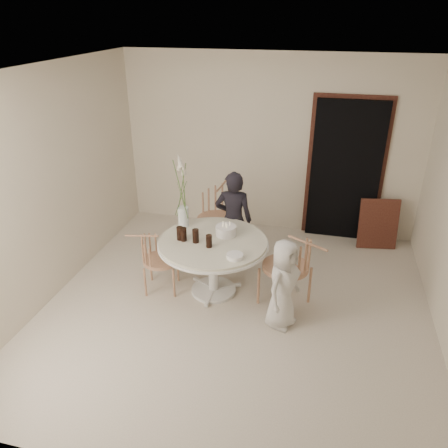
% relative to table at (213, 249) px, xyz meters
% --- Properties ---
extents(ground, '(4.50, 4.50, 0.00)m').
position_rel_table_xyz_m(ground, '(0.35, -0.25, -0.62)').
color(ground, beige).
rests_on(ground, ground).
extents(room_shell, '(4.50, 4.50, 4.50)m').
position_rel_table_xyz_m(room_shell, '(0.35, -0.25, 1.00)').
color(room_shell, silver).
rests_on(room_shell, ground).
extents(doorway, '(1.00, 0.10, 2.10)m').
position_rel_table_xyz_m(doorway, '(1.50, 1.94, 0.43)').
color(doorway, black).
rests_on(doorway, ground).
extents(door_trim, '(1.12, 0.03, 2.22)m').
position_rel_table_xyz_m(door_trim, '(1.50, 1.98, 0.49)').
color(door_trim, brown).
rests_on(door_trim, ground).
extents(table, '(1.33, 1.33, 0.73)m').
position_rel_table_xyz_m(table, '(0.00, 0.00, 0.00)').
color(table, white).
rests_on(table, ground).
extents(picture_frame, '(0.58, 0.26, 0.75)m').
position_rel_table_xyz_m(picture_frame, '(2.05, 1.70, -0.24)').
color(picture_frame, brown).
rests_on(picture_frame, ground).
extents(chair_far, '(0.57, 0.61, 0.98)m').
position_rel_table_xyz_m(chair_far, '(-0.20, 1.10, 0.02)').
color(chair_far, tan).
rests_on(chair_far, ground).
extents(chair_right, '(0.71, 0.69, 0.95)m').
position_rel_table_xyz_m(chair_right, '(1.00, -0.10, -0.00)').
color(chair_right, tan).
rests_on(chair_right, ground).
extents(chair_left, '(0.51, 0.48, 0.77)m').
position_rel_table_xyz_m(chair_left, '(-0.76, -0.11, -0.12)').
color(chair_left, tan).
rests_on(chair_left, ground).
extents(girl, '(0.52, 0.37, 1.36)m').
position_rel_table_xyz_m(girl, '(0.09, 0.70, 0.07)').
color(girl, black).
rests_on(girl, ground).
extents(boy, '(0.51, 0.60, 1.06)m').
position_rel_table_xyz_m(boy, '(0.90, -0.42, -0.09)').
color(boy, silver).
rests_on(boy, ground).
extents(birthday_cake, '(0.25, 0.25, 0.17)m').
position_rel_table_xyz_m(birthday_cake, '(0.12, 0.17, 0.17)').
color(birthday_cake, white).
rests_on(birthday_cake, table).
extents(cola_tumbler_a, '(0.08, 0.08, 0.17)m').
position_rel_table_xyz_m(cola_tumbler_a, '(-0.34, -0.08, 0.20)').
color(cola_tumbler_a, black).
rests_on(cola_tumbler_a, table).
extents(cola_tumbler_b, '(0.07, 0.07, 0.15)m').
position_rel_table_xyz_m(cola_tumbler_b, '(-0.00, -0.16, 0.19)').
color(cola_tumbler_b, black).
rests_on(cola_tumbler_b, table).
extents(cola_tumbler_c, '(0.09, 0.09, 0.17)m').
position_rel_table_xyz_m(cola_tumbler_c, '(-0.39, -0.07, 0.20)').
color(cola_tumbler_c, black).
rests_on(cola_tumbler_c, table).
extents(cola_tumbler_d, '(0.10, 0.10, 0.17)m').
position_rel_table_xyz_m(cola_tumbler_d, '(-0.19, -0.09, 0.20)').
color(cola_tumbler_d, black).
rests_on(cola_tumbler_d, table).
extents(plate_stack, '(0.19, 0.19, 0.05)m').
position_rel_table_xyz_m(plate_stack, '(0.34, -0.33, 0.14)').
color(plate_stack, white).
rests_on(plate_stack, table).
extents(flower_vase, '(0.14, 0.14, 0.96)m').
position_rel_table_xyz_m(flower_vase, '(-0.47, 0.29, 0.45)').
color(flower_vase, white).
rests_on(flower_vase, table).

